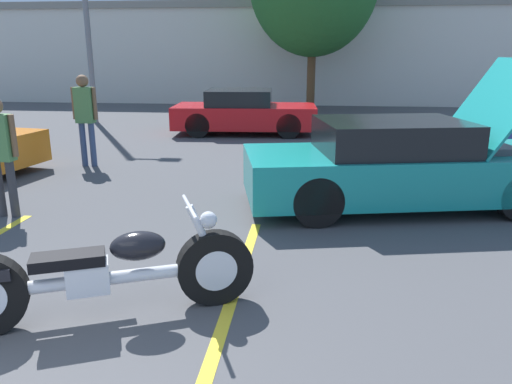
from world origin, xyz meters
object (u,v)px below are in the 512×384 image
object	(u,v)px
spectator_midground	(485,116)
motorcycle	(104,274)
show_car_hood_open	(402,165)
spectator_near_motorcycle	(0,148)
spectator_by_show_car	(85,112)
parked_car_mid_row	(244,113)

from	to	relation	value
spectator_midground	motorcycle	bearing A→B (deg)	-129.28
show_car_hood_open	spectator_near_motorcycle	distance (m)	5.83
spectator_by_show_car	spectator_midground	bearing A→B (deg)	2.80
show_car_hood_open	parked_car_mid_row	bearing A→B (deg)	104.50
spectator_midground	parked_car_mid_row	bearing A→B (deg)	141.50
show_car_hood_open	spectator_by_show_car	size ratio (longest dim) A/B	2.66
parked_car_mid_row	spectator_midground	size ratio (longest dim) A/B	2.27
spectator_near_motorcycle	motorcycle	bearing A→B (deg)	-45.39
show_car_hood_open	spectator_by_show_car	xyz separation A→B (m)	(-5.96, 2.16, 0.47)
spectator_near_motorcycle	spectator_midground	size ratio (longest dim) A/B	0.93
show_car_hood_open	spectator_by_show_car	bearing A→B (deg)	148.30
parked_car_mid_row	spectator_midground	xyz separation A→B (m)	(5.29, -4.20, 0.50)
show_car_hood_open	parked_car_mid_row	xyz separation A→B (m)	(-3.33, 6.75, -0.05)
parked_car_mid_row	spectator_by_show_car	distance (m)	5.32
motorcycle	spectator_by_show_car	size ratio (longest dim) A/B	1.36
motorcycle	parked_car_mid_row	bearing A→B (deg)	68.28
show_car_hood_open	spectator_by_show_car	world-z (taller)	show_car_hood_open
motorcycle	spectator_near_motorcycle	xyz separation A→B (m)	(-2.55, 2.59, 0.59)
spectator_near_motorcycle	spectator_by_show_car	size ratio (longest dim) A/B	0.91
motorcycle	spectator_by_show_car	distance (m)	6.54
motorcycle	show_car_hood_open	size ratio (longest dim) A/B	0.51
parked_car_mid_row	spectator_midground	distance (m)	6.77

